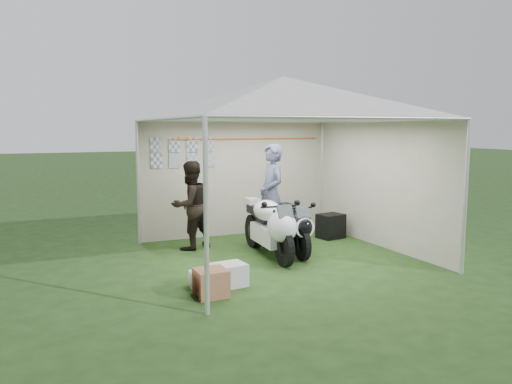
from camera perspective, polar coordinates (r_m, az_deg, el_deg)
ground at (r=8.55m, az=2.96°, el=-7.38°), size 80.00×80.00×0.00m
canopy_tent at (r=8.31m, az=2.97°, el=10.12°), size 5.66×5.66×3.00m
motorcycle_white at (r=8.36m, az=1.66°, el=-3.84°), size 0.53×2.01×0.99m
motorcycle_black at (r=8.70m, az=3.85°, el=-3.73°), size 0.51×1.83×0.90m
paddock_stand at (r=9.53m, az=1.89°, el=-4.99°), size 0.38×0.26×0.27m
person_dark_jacket at (r=8.99m, az=-7.52°, el=-1.52°), size 0.94×0.85×1.59m
person_blue_jacket at (r=9.15m, az=1.80°, el=-0.38°), size 0.48×0.70×1.88m
equipment_box at (r=10.00m, az=8.53°, el=-3.87°), size 0.54×0.46×0.48m
crate_0 at (r=6.98m, az=-3.19°, el=-9.44°), size 0.50×0.41×0.31m
crate_1 at (r=6.59m, az=-5.17°, el=-10.29°), size 0.40×0.40×0.35m
crate_2 at (r=6.99m, az=-6.30°, el=-9.84°), size 0.32×0.28×0.22m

